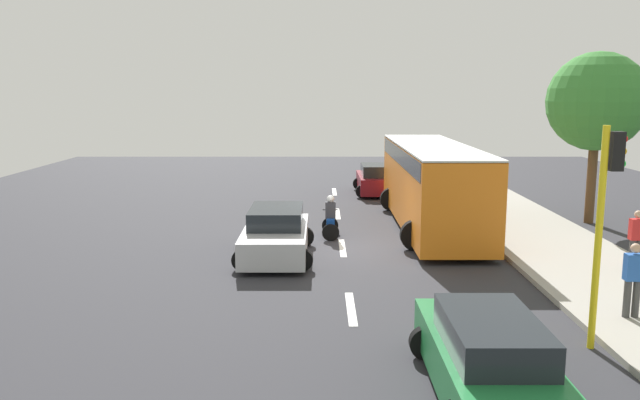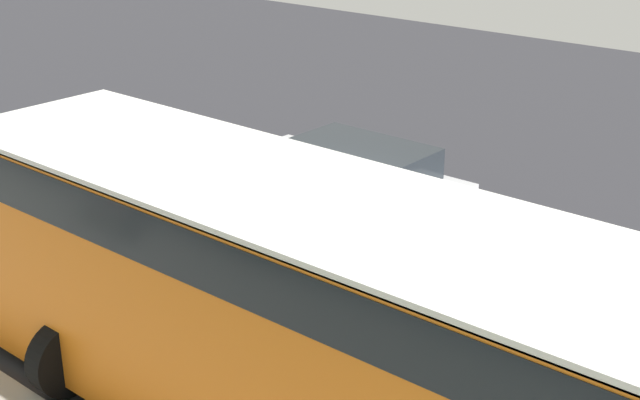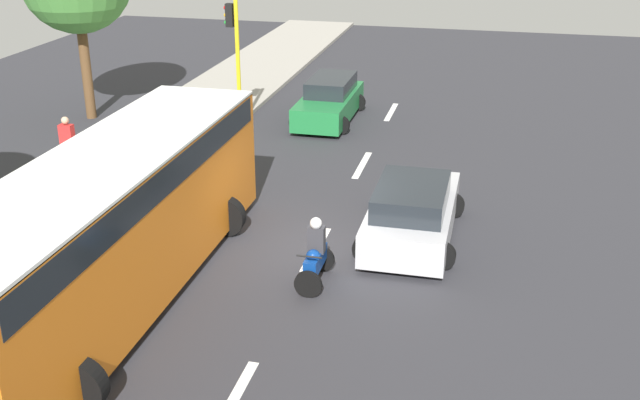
# 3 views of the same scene
# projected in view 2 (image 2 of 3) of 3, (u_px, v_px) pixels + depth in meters

# --- Properties ---
(ground_plane) EXTENTS (40.00, 60.00, 0.10)m
(ground_plane) POSITION_uv_depth(u_px,v_px,m) (319.00, 278.00, 14.42)
(ground_plane) COLOR #2D2D33
(lane_stripe_north) EXTENTS (0.20, 2.40, 0.01)m
(lane_stripe_north) POSITION_uv_depth(u_px,v_px,m) (94.00, 190.00, 18.01)
(lane_stripe_north) COLOR white
(lane_stripe_north) RESTS_ON ground
(lane_stripe_mid) EXTENTS (0.20, 2.40, 0.01)m
(lane_stripe_mid) POSITION_uv_depth(u_px,v_px,m) (319.00, 275.00, 14.40)
(lane_stripe_mid) COLOR white
(lane_stripe_mid) RESTS_ON ground
(car_silver) EXTENTS (2.36, 4.53, 1.52)m
(car_silver) POSITION_uv_depth(u_px,v_px,m) (348.00, 184.00, 16.32)
(car_silver) COLOR #B7B7BC
(car_silver) RESTS_ON ground
(city_bus) EXTENTS (3.20, 11.00, 3.16)m
(city_bus) POSITION_uv_depth(u_px,v_px,m) (339.00, 320.00, 9.31)
(city_bus) COLOR orange
(city_bus) RESTS_ON ground
(motorcycle) EXTENTS (0.60, 1.30, 1.53)m
(motorcycle) POSITION_uv_depth(u_px,v_px,m) (415.00, 260.00, 13.47)
(motorcycle) COLOR black
(motorcycle) RESTS_ON ground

